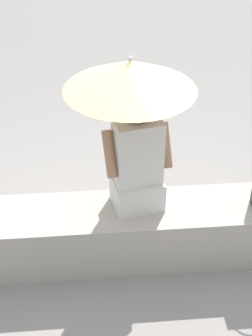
% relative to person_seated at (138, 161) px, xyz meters
% --- Properties ---
extents(ground_plane, '(14.00, 14.00, 0.00)m').
position_rel_person_seated_xyz_m(ground_plane, '(-0.17, -0.05, -0.85)').
color(ground_plane, gray).
extents(stone_bench, '(3.06, 0.48, 0.46)m').
position_rel_person_seated_xyz_m(stone_bench, '(-0.17, -0.05, -0.62)').
color(stone_bench, '#A8A093').
rests_on(stone_bench, ground).
extents(person_seated, '(0.50, 0.34, 0.90)m').
position_rel_person_seated_xyz_m(person_seated, '(0.00, 0.00, 0.00)').
color(person_seated, beige).
rests_on(person_seated, stone_bench).
extents(parasol, '(0.85, 0.85, 1.14)m').
position_rel_person_seated_xyz_m(parasol, '(-0.05, 0.02, 0.63)').
color(parasol, '#B7B7BC').
rests_on(parasol, stone_bench).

